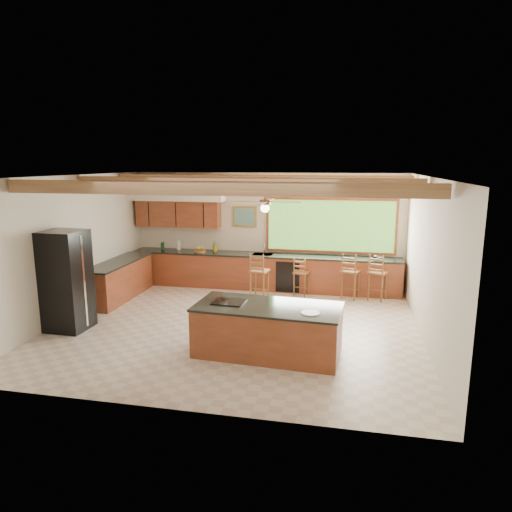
# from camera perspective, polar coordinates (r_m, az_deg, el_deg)

# --- Properties ---
(ground) EXTENTS (7.20, 7.20, 0.00)m
(ground) POSITION_cam_1_polar(r_m,az_deg,el_deg) (9.36, -2.54, -8.78)
(ground) COLOR beige
(ground) RESTS_ON ground
(room_shell) EXTENTS (7.27, 6.54, 3.02)m
(room_shell) POSITION_cam_1_polar(r_m,az_deg,el_deg) (9.50, -2.69, 5.29)
(room_shell) COLOR beige
(room_shell) RESTS_ON ground
(counter_run) EXTENTS (7.12, 3.10, 1.22)m
(counter_run) POSITION_cam_1_polar(r_m,az_deg,el_deg) (11.75, -3.44, -2.16)
(counter_run) COLOR brown
(counter_run) RESTS_ON ground
(island) EXTENTS (2.56, 1.33, 0.88)m
(island) POSITION_cam_1_polar(r_m,az_deg,el_deg) (7.95, 1.49, -9.18)
(island) COLOR brown
(island) RESTS_ON ground
(refrigerator) EXTENTS (0.79, 0.76, 1.98)m
(refrigerator) POSITION_cam_1_polar(r_m,az_deg,el_deg) (9.68, -22.63, -2.86)
(refrigerator) COLOR black
(refrigerator) RESTS_ON ground
(bar_stool_a) EXTENTS (0.48, 0.48, 1.17)m
(bar_stool_a) POSITION_cam_1_polar(r_m,az_deg,el_deg) (10.90, 0.36, -2.01)
(bar_stool_a) COLOR brown
(bar_stool_a) RESTS_ON ground
(bar_stool_b) EXTENTS (0.43, 0.43, 0.98)m
(bar_stool_b) POSITION_cam_1_polar(r_m,az_deg,el_deg) (11.28, 5.67, -2.19)
(bar_stool_b) COLOR brown
(bar_stool_b) RESTS_ON ground
(bar_stool_c) EXTENTS (0.52, 0.52, 1.13)m
(bar_stool_c) POSITION_cam_1_polar(r_m,az_deg,el_deg) (11.21, 15.01, -2.12)
(bar_stool_c) COLOR brown
(bar_stool_c) RESTS_ON ground
(bar_stool_d) EXTENTS (0.51, 0.51, 1.13)m
(bar_stool_d) POSITION_cam_1_polar(r_m,az_deg,el_deg) (11.19, 11.76, -2.00)
(bar_stool_d) COLOR brown
(bar_stool_d) RESTS_ON ground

